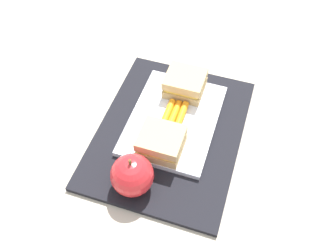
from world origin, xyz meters
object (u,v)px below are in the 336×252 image
object	(u,v)px
food_tray	(174,120)
sandwich_half_left	(185,83)
apple	(132,175)
sandwich_half_right	(161,142)
carrot_sticks_bundle	(174,116)

from	to	relation	value
food_tray	sandwich_half_left	bearing A→B (deg)	180.00
sandwich_half_left	apple	bearing A→B (deg)	-5.92
sandwich_half_right	apple	distance (m)	0.09
sandwich_half_left	apple	xyz separation A→B (m)	(0.24, -0.02, 0.00)
food_tray	carrot_sticks_bundle	bearing A→B (deg)	98.00
food_tray	sandwich_half_left	world-z (taller)	sandwich_half_left
food_tray	sandwich_half_right	distance (m)	0.08
sandwich_half_left	sandwich_half_right	world-z (taller)	same
sandwich_half_right	apple	xyz separation A→B (m)	(0.08, -0.02, 0.00)
sandwich_half_right	apple	size ratio (longest dim) A/B	0.92
sandwich_half_right	food_tray	bearing A→B (deg)	180.00
food_tray	sandwich_half_left	distance (m)	0.08
sandwich_half_left	sandwich_half_right	size ratio (longest dim) A/B	1.00
sandwich_half_left	carrot_sticks_bundle	bearing A→B (deg)	0.23
food_tray	apple	world-z (taller)	apple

